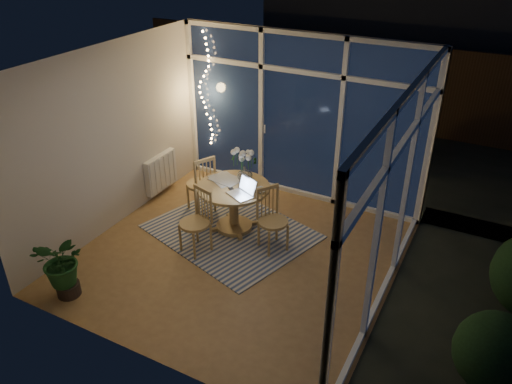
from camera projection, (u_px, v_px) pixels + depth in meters
floor at (239, 255)px, 6.74m from camera, size 4.00×4.00×0.00m
ceiling at (234, 63)px, 5.48m from camera, size 4.00×4.00×0.00m
wall_back at (301, 118)px, 7.66m from camera, size 4.00×0.04×2.60m
wall_front at (129, 254)px, 4.56m from camera, size 4.00×0.04×2.60m
wall_left at (112, 139)px, 6.92m from camera, size 0.04×4.00×2.60m
wall_right at (400, 207)px, 5.30m from camera, size 0.04×4.00×2.60m
window_wall_back at (300, 118)px, 7.63m from camera, size 4.00×0.10×2.60m
window_wall_right at (396, 207)px, 5.31m from camera, size 0.10×4.00×2.60m
radiator at (161, 172)px, 8.03m from camera, size 0.10×0.70×0.58m
fairy_lights at (206, 90)px, 8.13m from camera, size 0.24×0.10×1.85m
garden_patio at (377, 138)px, 10.44m from camera, size 12.00×6.00×0.10m
garden_fence at (365, 84)px, 10.56m from camera, size 11.00×0.08×1.80m
neighbour_roof at (419, 1)px, 12.13m from camera, size 7.00×3.00×2.20m
garden_shrubs at (289, 130)px, 9.48m from camera, size 0.90×0.90×0.90m
rug at (231, 231)px, 7.23m from camera, size 2.59×2.30×0.01m
dining_table at (234, 208)px, 7.14m from camera, size 1.29×1.29×0.70m
chair_left at (200, 183)px, 7.54m from camera, size 0.60×0.60×0.96m
chair_right at (273, 220)px, 6.65m from camera, size 0.59×0.59×0.91m
chair_front at (195, 222)px, 6.60m from camera, size 0.53×0.53×0.93m
laptop at (240, 187)px, 6.68m from camera, size 0.44×0.42×0.26m
flower_vase at (245, 174)px, 7.07m from camera, size 0.25×0.25×0.21m
bowl at (261, 190)px, 6.83m from camera, size 0.19×0.19×0.04m
newspapers at (223, 179)px, 7.14m from camera, size 0.50×0.44×0.01m
phone at (232, 190)px, 6.88m from camera, size 0.13×0.12×0.01m
potted_plant at (64, 269)px, 5.86m from camera, size 0.55×0.48×0.76m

